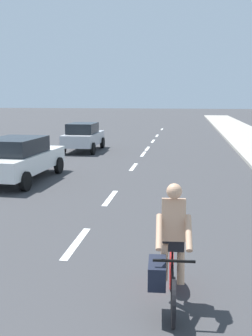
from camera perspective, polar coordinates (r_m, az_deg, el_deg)
The scene contains 12 objects.
ground_plane at distance 20.47m, azimuth 2.50°, elevation 1.99°, with size 160.00×160.00×0.00m, color #38383A.
lane_stripe_2 at distance 8.30m, azimuth -7.30°, elevation -10.85°, with size 0.16×1.80×0.01m, color white.
lane_stripe_3 at distance 11.72m, azimuth -2.33°, elevation -4.41°, with size 0.16×1.80×0.01m, color white.
lane_stripe_4 at distance 16.83m, azimuth 1.12°, elevation 0.17°, with size 0.16×1.80×0.01m, color white.
lane_stripe_5 at distance 20.65m, azimuth 2.56°, elevation 2.07°, with size 0.16×1.80×0.01m, color white.
lane_stripe_6 at distance 22.80m, azimuth 3.15°, elevation 2.86°, with size 0.16×1.80×0.01m, color white.
lane_stripe_7 at distance 26.71m, azimuth 3.99°, elevation 3.97°, with size 0.16×1.80×0.01m, color white.
lane_stripe_8 at distance 30.49m, azimuth 4.59°, elevation 4.76°, with size 0.16×1.80×0.01m, color white.
lane_stripe_9 at distance 36.64m, azimuth 5.30°, elevation 5.70°, with size 0.16×1.80×0.01m, color white.
cyclist at distance 5.68m, azimuth 6.42°, elevation -12.17°, with size 0.65×1.71×1.82m.
parked_car_white at distance 14.50m, azimuth -15.55°, elevation 1.47°, with size 2.19×4.51×1.57m.
parked_car_silver at distance 21.81m, azimuth -6.27°, elevation 4.67°, with size 1.85×3.87×1.57m.
Camera 1 is at (2.19, -0.13, 3.01)m, focal length 41.50 mm.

